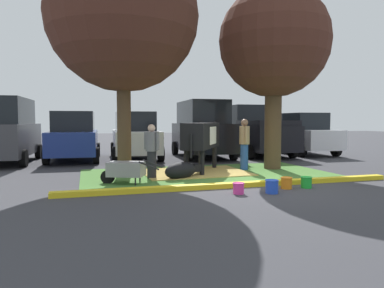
# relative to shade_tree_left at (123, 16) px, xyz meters

# --- Properties ---
(ground_plane) EXTENTS (80.00, 80.00, 0.00)m
(ground_plane) POSITION_rel_shade_tree_left_xyz_m (3.04, -2.55, -4.70)
(ground_plane) COLOR #38383D
(grass_island) EXTENTS (7.53, 4.14, 0.02)m
(grass_island) POSITION_rel_shade_tree_left_xyz_m (2.49, -0.50, -4.69)
(grass_island) COLOR #477A33
(grass_island) RESTS_ON ground
(curb_yellow) EXTENTS (8.73, 0.24, 0.12)m
(curb_yellow) POSITION_rel_shade_tree_left_xyz_m (2.49, -2.72, -4.64)
(curb_yellow) COLOR yellow
(curb_yellow) RESTS_ON ground
(hay_bedding) EXTENTS (3.26, 2.48, 0.04)m
(hay_bedding) POSITION_rel_shade_tree_left_xyz_m (2.16, -0.15, -4.68)
(hay_bedding) COLOR tan
(hay_bedding) RESTS_ON ground
(shade_tree_left) EXTENTS (4.45, 4.45, 6.95)m
(shade_tree_left) POSITION_rel_shade_tree_left_xyz_m (0.00, 0.00, 0.00)
(shade_tree_left) COLOR #4C3823
(shade_tree_left) RESTS_ON ground
(shade_tree_right) EXTENTS (3.69, 3.69, 6.13)m
(shade_tree_right) POSITION_rel_shade_tree_left_xyz_m (4.97, 0.02, -0.47)
(shade_tree_right) COLOR #4C3823
(shade_tree_right) RESTS_ON ground
(cow_holstein) EXTENTS (2.02, 2.83, 1.61)m
(cow_holstein) POSITION_rel_shade_tree_left_xyz_m (2.50, 0.15, -3.55)
(cow_holstein) COLOR black
(cow_holstein) RESTS_ON ground
(calf_lying) EXTENTS (1.30, 0.94, 0.48)m
(calf_lying) POSITION_rel_shade_tree_left_xyz_m (1.48, -1.10, -4.47)
(calf_lying) COLOR black
(calf_lying) RESTS_ON ground
(person_handler) EXTENTS (0.37, 0.43, 1.55)m
(person_handler) POSITION_rel_shade_tree_left_xyz_m (0.67, -0.85, -3.88)
(person_handler) COLOR black
(person_handler) RESTS_ON ground
(person_visitor_near) EXTENTS (0.34, 0.52, 1.70)m
(person_visitor_near) POSITION_rel_shade_tree_left_xyz_m (3.94, 0.06, -3.79)
(person_visitor_near) COLOR #23478C
(person_visitor_near) RESTS_ON ground
(wheelbarrow) EXTENTS (1.58, 1.03, 0.63)m
(wheelbarrow) POSITION_rel_shade_tree_left_xyz_m (-0.13, -1.51, -4.32)
(wheelbarrow) COLOR gray
(wheelbarrow) RESTS_ON ground
(bucket_pink) EXTENTS (0.27, 0.27, 0.25)m
(bucket_pink) POSITION_rel_shade_tree_left_xyz_m (2.17, -3.47, -4.57)
(bucket_pink) COLOR #EA3893
(bucket_pink) RESTS_ON ground
(bucket_blue) EXTENTS (0.31, 0.31, 0.31)m
(bucket_blue) POSITION_rel_shade_tree_left_xyz_m (2.92, -3.63, -4.54)
(bucket_blue) COLOR blue
(bucket_blue) RESTS_ON ground
(bucket_orange) EXTENTS (0.29, 0.29, 0.28)m
(bucket_orange) POSITION_rel_shade_tree_left_xyz_m (3.54, -3.23, -4.56)
(bucket_orange) COLOR orange
(bucket_orange) RESTS_ON ground
(bucket_green) EXTENTS (0.28, 0.28, 0.28)m
(bucket_green) POSITION_rel_shade_tree_left_xyz_m (4.06, -3.28, -4.56)
(bucket_green) COLOR green
(bucket_green) RESTS_ON ground
(suv_dark_grey) EXTENTS (2.29, 4.69, 2.52)m
(suv_dark_grey) POSITION_rel_shade_tree_left_xyz_m (-4.10, 4.51, -3.43)
(suv_dark_grey) COLOR #3D3D42
(suv_dark_grey) RESTS_ON ground
(sedan_blue) EXTENTS (2.18, 4.48, 2.02)m
(sedan_blue) POSITION_rel_shade_tree_left_xyz_m (-1.56, 4.78, -3.72)
(sedan_blue) COLOR navy
(sedan_blue) RESTS_ON ground
(sedan_silver) EXTENTS (2.18, 4.48, 2.02)m
(sedan_silver) POSITION_rel_shade_tree_left_xyz_m (0.95, 4.74, -3.72)
(sedan_silver) COLOR silver
(sedan_silver) RESTS_ON ground
(suv_black) EXTENTS (2.29, 4.69, 2.52)m
(suv_black) POSITION_rel_shade_tree_left_xyz_m (3.91, 4.49, -3.43)
(suv_black) COLOR black
(suv_black) RESTS_ON ground
(pickup_truck_black) EXTENTS (2.42, 5.49, 2.42)m
(pickup_truck_black) POSITION_rel_shade_tree_left_xyz_m (6.74, 4.92, -3.59)
(pickup_truck_black) COLOR black
(pickup_truck_black) RESTS_ON ground
(hatchback_white) EXTENTS (2.18, 4.48, 2.02)m
(hatchback_white) POSITION_rel_shade_tree_left_xyz_m (9.17, 4.61, -3.72)
(hatchback_white) COLOR silver
(hatchback_white) RESTS_ON ground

